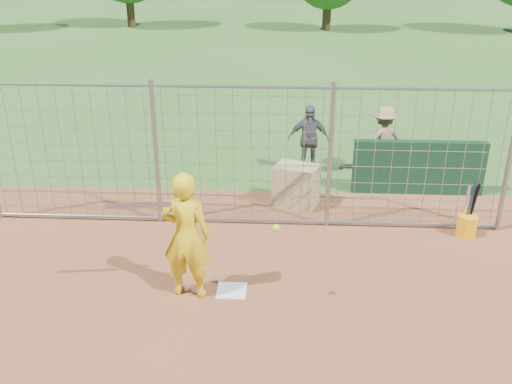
# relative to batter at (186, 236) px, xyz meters

# --- Properties ---
(ground) EXTENTS (100.00, 100.00, 0.00)m
(ground) POSITION_rel_batter_xyz_m (0.61, 0.30, -0.94)
(ground) COLOR #2D591E
(ground) RESTS_ON ground
(home_plate) EXTENTS (0.43, 0.43, 0.02)m
(home_plate) POSITION_rel_batter_xyz_m (0.61, 0.10, -0.93)
(home_plate) COLOR silver
(home_plate) RESTS_ON ground
(dugout_wall) EXTENTS (2.60, 0.20, 1.10)m
(dugout_wall) POSITION_rel_batter_xyz_m (4.01, 3.90, -0.39)
(dugout_wall) COLOR #11381E
(dugout_wall) RESTS_ON ground
(batter) EXTENTS (0.74, 0.54, 1.89)m
(batter) POSITION_rel_batter_xyz_m (0.00, 0.00, 0.00)
(batter) COLOR yellow
(batter) RESTS_ON ground
(bystander_b) EXTENTS (0.92, 0.41, 1.54)m
(bystander_b) POSITION_rel_batter_xyz_m (1.83, 4.91, -0.17)
(bystander_b) COLOR #525257
(bystander_b) RESTS_ON ground
(bystander_c) EXTENTS (1.10, 0.86, 1.50)m
(bystander_c) POSITION_rel_batter_xyz_m (3.45, 4.99, -0.19)
(bystander_c) COLOR #978152
(bystander_c) RESTS_ON ground
(equipment_bin) EXTENTS (0.94, 0.80, 0.80)m
(equipment_bin) POSITION_rel_batter_xyz_m (1.57, 3.21, -0.54)
(equipment_bin) COLOR tan
(equipment_bin) RESTS_ON ground
(equipment_in_play) EXTENTS (2.30, 0.20, 0.33)m
(equipment_in_play) POSITION_rel_batter_xyz_m (-0.13, -0.23, 0.49)
(equipment_in_play) COLOR silver
(equipment_in_play) RESTS_ON ground
(bucket_with_bats) EXTENTS (0.34, 0.34, 0.98)m
(bucket_with_bats) POSITION_rel_batter_xyz_m (4.49, 2.06, -0.70)
(bucket_with_bats) COLOR #FEA80D
(bucket_with_bats) RESTS_ON ground
(backstop_fence) EXTENTS (9.08, 0.08, 2.60)m
(backstop_fence) POSITION_rel_batter_xyz_m (0.61, 2.30, 0.32)
(backstop_fence) COLOR gray
(backstop_fence) RESTS_ON ground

